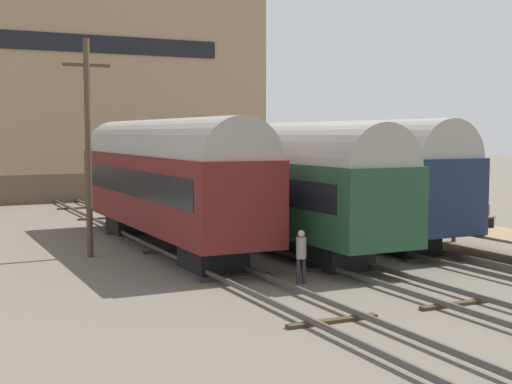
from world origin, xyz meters
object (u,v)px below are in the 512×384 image
Objects in this scene: train_car_navy at (332,171)px; bench at (478,216)px; train_car_green at (262,177)px; person_worker at (301,252)px; train_car_maroon at (164,175)px; utility_pole at (88,145)px.

bench is (2.75, -6.60, -1.55)m from train_car_navy.
train_car_green is 8.52m from person_worker.
utility_pole reaches higher than train_car_maroon.
utility_pole is at bearing -165.85° from train_car_maroon.
train_car_navy is at bearing 0.75° from train_car_maroon.
train_car_maroon reaches higher than train_car_navy.
train_car_maroon is 9.10m from person_worker.
train_car_green is 1.08× the size of train_car_navy.
bench is at bearing -30.58° from train_car_maroon.
train_car_maroon is 0.88× the size of train_car_green.
train_car_maroon is at bearing 149.42° from bench.
train_car_green reaches higher than bench.
train_car_navy reaches higher than person_worker.
bench is 15.64m from utility_pole.
train_car_maroon reaches higher than train_car_green.
bench is 0.81× the size of person_worker.
bench is 0.17× the size of utility_pole.
person_worker is (-9.42, -2.25, -0.41)m from bench.
train_car_maroon is 4.20m from train_car_green.
train_car_maroon is at bearing 100.19° from person_worker.
train_car_green is 9.02m from bench.
utility_pole reaches higher than train_car_navy.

